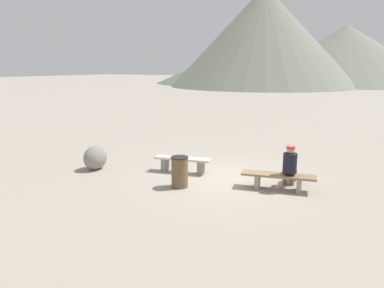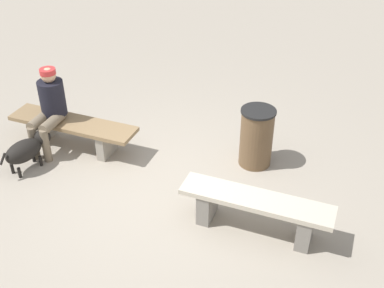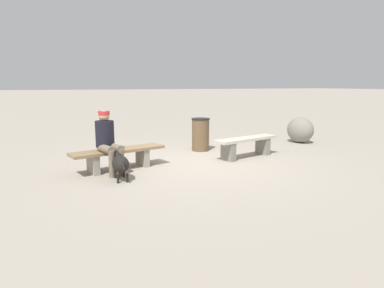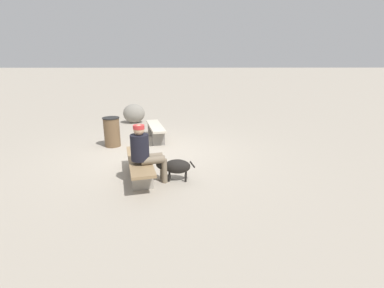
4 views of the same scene
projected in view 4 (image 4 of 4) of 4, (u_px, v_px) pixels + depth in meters
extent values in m
cube|color=#9E9384|center=(155.00, 155.00, 7.40)|extent=(210.00, 210.00, 0.06)
cube|color=gray|center=(153.00, 129.00, 9.16)|extent=(0.23, 0.38, 0.40)
cube|color=gray|center=(159.00, 138.00, 8.10)|extent=(0.23, 0.38, 0.40)
cube|color=beige|center=(156.00, 126.00, 8.57)|extent=(1.76, 0.77, 0.06)
cube|color=gray|center=(138.00, 161.00, 6.29)|extent=(0.21, 0.41, 0.36)
cube|color=gray|center=(143.00, 180.00, 5.31)|extent=(0.21, 0.41, 0.36)
cube|color=#8C704C|center=(140.00, 160.00, 5.74)|extent=(1.94, 0.88, 0.06)
cylinder|color=black|center=(140.00, 147.00, 5.39)|extent=(0.35, 0.35, 0.50)
sphere|color=#D8A87F|center=(139.00, 130.00, 5.29)|extent=(0.21, 0.21, 0.21)
cylinder|color=red|center=(139.00, 127.00, 5.27)|extent=(0.22, 0.22, 0.07)
cylinder|color=#756651|center=(153.00, 160.00, 5.43)|extent=(0.27, 0.47, 0.15)
cylinder|color=#756651|center=(165.00, 171.00, 5.57)|extent=(0.11, 0.11, 0.50)
cylinder|color=#756651|center=(151.00, 157.00, 5.61)|extent=(0.27, 0.47, 0.15)
cylinder|color=#756651|center=(163.00, 167.00, 5.74)|extent=(0.11, 0.11, 0.50)
ellipsoid|color=black|center=(177.00, 166.00, 5.66)|extent=(0.31, 0.54, 0.29)
sphere|color=black|center=(161.00, 164.00, 5.65)|extent=(0.22, 0.22, 0.22)
cylinder|color=black|center=(169.00, 178.00, 5.65)|extent=(0.04, 0.04, 0.15)
cylinder|color=black|center=(170.00, 175.00, 5.80)|extent=(0.04, 0.04, 0.15)
cylinder|color=black|center=(186.00, 178.00, 5.64)|extent=(0.04, 0.04, 0.15)
cylinder|color=black|center=(186.00, 175.00, 5.80)|extent=(0.04, 0.04, 0.15)
cylinder|color=black|center=(192.00, 165.00, 5.64)|extent=(0.04, 0.12, 0.15)
cylinder|color=brown|center=(112.00, 132.00, 7.94)|extent=(0.44, 0.44, 0.80)
cylinder|color=black|center=(111.00, 118.00, 7.82)|extent=(0.47, 0.47, 0.03)
ellipsoid|color=gray|center=(134.00, 113.00, 11.00)|extent=(0.73, 0.90, 0.74)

